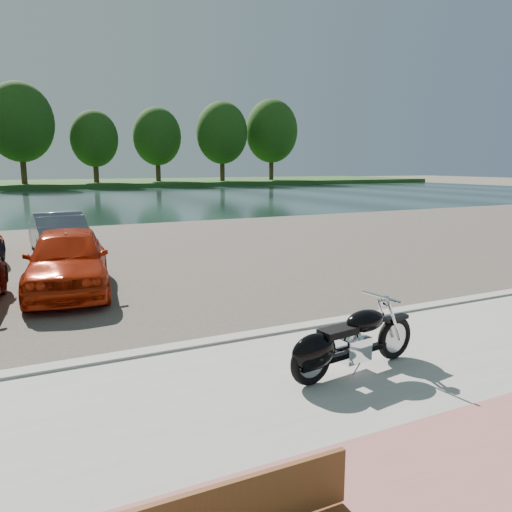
{
  "coord_description": "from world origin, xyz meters",
  "views": [
    {
      "loc": [
        -4.63,
        -5.49,
        3.04
      ],
      "look_at": [
        -0.02,
        3.97,
        1.1
      ],
      "focal_mm": 35.0,
      "sensor_mm": 36.0,
      "label": 1
    }
  ],
  "objects": [
    {
      "name": "ground",
      "position": [
        0.0,
        0.0,
        0.0
      ],
      "size": [
        200.0,
        200.0,
        0.0
      ],
      "primitive_type": "plane",
      "color": "#595447",
      "rests_on": "ground"
    },
    {
      "name": "promenade",
      "position": [
        0.0,
        -1.0,
        0.05
      ],
      "size": [
        60.0,
        6.0,
        0.1
      ],
      "primitive_type": "cube",
      "color": "#9C9A93",
      "rests_on": "ground"
    },
    {
      "name": "kerb",
      "position": [
        0.0,
        2.0,
        0.07
      ],
      "size": [
        60.0,
        0.3,
        0.14
      ],
      "primitive_type": "cube",
      "color": "#9C9A93",
      "rests_on": "ground"
    },
    {
      "name": "parking_lot",
      "position": [
        0.0,
        11.0,
        0.02
      ],
      "size": [
        60.0,
        18.0,
        0.04
      ],
      "primitive_type": "cube",
      "color": "#423B35",
      "rests_on": "ground"
    },
    {
      "name": "river",
      "position": [
        0.0,
        40.0,
        0.0
      ],
      "size": [
        120.0,
        40.0,
        0.0
      ],
      "primitive_type": "cube",
      "color": "#182B28",
      "rests_on": "ground"
    },
    {
      "name": "far_bank",
      "position": [
        0.0,
        72.0,
        0.3
      ],
      "size": [
        120.0,
        24.0,
        0.6
      ],
      "primitive_type": "cube",
      "color": "#214A1A",
      "rests_on": "ground"
    },
    {
      "name": "far_trees",
      "position": [
        4.36,
        65.79,
        7.49
      ],
      "size": [
        70.25,
        10.68,
        12.52
      ],
      "color": "#372914",
      "rests_on": "far_bank"
    },
    {
      "name": "motorcycle",
      "position": [
        -0.6,
        -0.05,
        0.56
      ],
      "size": [
        2.32,
        0.76,
        1.05
      ],
      "rotation": [
        0.0,
        0.0,
        0.14
      ],
      "color": "black",
      "rests_on": "promenade"
    },
    {
      "name": "car_4",
      "position": [
        -3.56,
        6.89,
        0.81
      ],
      "size": [
        2.43,
        4.73,
        1.54
      ],
      "primitive_type": "imported",
      "rotation": [
        0.0,
        0.0,
        -0.14
      ],
      "color": "red",
      "rests_on": "parking_lot"
    },
    {
      "name": "car_9",
      "position": [
        -3.34,
        12.7,
        0.75
      ],
      "size": [
        1.72,
        4.41,
        1.43
      ],
      "primitive_type": "imported",
      "rotation": [
        0.0,
        0.0,
        3.19
      ],
      "color": "slate",
      "rests_on": "parking_lot"
    }
  ]
}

